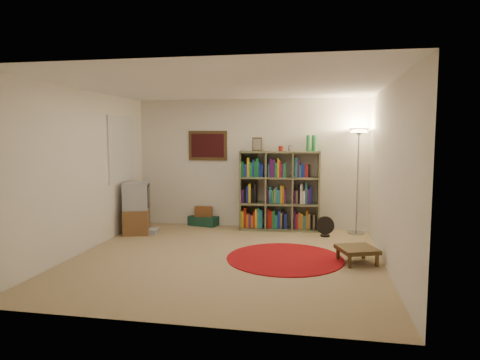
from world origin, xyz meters
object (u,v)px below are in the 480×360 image
Objects in this scene: bookshelf at (278,192)px; suitcase at (204,220)px; floor_lamp at (358,146)px; tv_stand at (137,208)px; side_table at (357,250)px; floor_fan at (325,226)px.

bookshelf is 2.81× the size of suitcase.
tv_stand is at bearing -170.85° from floor_lamp.
tv_stand reaches higher than side_table.
floor_lamp reaches higher than suitcase.
floor_fan reaches higher than suitcase.
suitcase is at bearing 175.65° from floor_lamp.
suitcase is at bearing 143.14° from side_table.
suitcase is 3.51m from side_table.
bookshelf reaches higher than tv_stand.
bookshelf is 2.67m from tv_stand.
floor_fan is (0.89, -0.44, -0.54)m from bookshelf.
floor_lamp is 3.32m from suitcase.
suitcase is at bearing 171.47° from bookshelf.
floor_fan is 0.39× the size of tv_stand.
bookshelf is 1.13m from floor_fan.
floor_lamp is at bearing 32.17° from floor_fan.
bookshelf is 1.70m from floor_lamp.
floor_lamp is 3.00× the size of side_table.
side_table is at bearing -35.80° from tv_stand.
floor_fan is at bearing -30.54° from bookshelf.
tv_stand is 4.06m from side_table.
floor_lamp is 4.21m from tv_stand.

